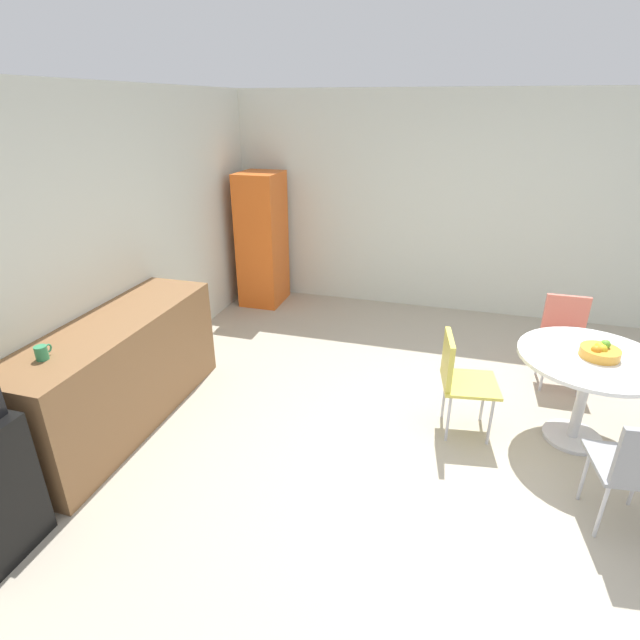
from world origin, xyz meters
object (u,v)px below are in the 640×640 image
chair_coral (565,330)px  fruit_bowl (600,351)px  chair_gray (640,465)px  mug_white (42,353)px  round_table (588,374)px  locker_cabinet (262,240)px  chair_yellow (458,373)px

chair_coral → fruit_bowl: size_ratio=3.03×
chair_gray → fruit_bowl: fruit_bowl is taller
fruit_bowl → mug_white: size_ratio=2.12×
round_table → chair_coral: chair_coral is taller
round_table → chair_coral: (0.94, 0.01, -0.07)m
chair_gray → fruit_bowl: size_ratio=3.03×
round_table → fruit_bowl: size_ratio=3.79×
fruit_bowl → chair_coral: bearing=2.8°
locker_cabinet → fruit_bowl: bearing=-120.8°
mug_white → chair_yellow: bearing=-65.0°
locker_cabinet → chair_coral: 3.64m
round_table → chair_coral: 0.94m
locker_cabinet → chair_coral: locker_cabinet is taller
fruit_bowl → locker_cabinet: bearing=59.2°
round_table → chair_gray: bearing=-173.2°
chair_coral → mug_white: 4.28m
chair_gray → locker_cabinet: bearing=49.8°
chair_coral → mug_white: (-2.32, 3.57, 0.43)m
round_table → chair_gray: size_ratio=1.25×
locker_cabinet → mug_white: size_ratio=12.95×
round_table → chair_yellow: bearing=98.5°
chair_yellow → chair_coral: (1.08, -0.92, 0.00)m
chair_yellow → mug_white: bearing=115.0°
chair_coral → fruit_bowl: 0.97m
round_table → chair_gray: (-0.93, -0.11, -0.07)m
round_table → chair_gray: chair_gray is taller
locker_cabinet → chair_yellow: size_ratio=2.01×
chair_coral → fruit_bowl: (-0.94, -0.05, 0.26)m
locker_cabinet → round_table: bearing=-121.1°
chair_coral → locker_cabinet: bearing=71.7°
chair_coral → round_table: bearing=-179.7°
mug_white → chair_coral: bearing=-57.1°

